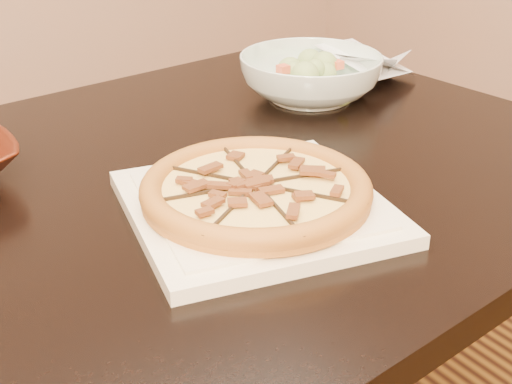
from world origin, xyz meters
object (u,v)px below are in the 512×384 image
at_px(pizza, 256,189).
at_px(salad_bowl, 310,77).
at_px(dining_table, 147,260).
at_px(plate, 256,206).

bearing_deg(pizza, salad_bowl, 43.16).
distance_m(dining_table, salad_bowl, 0.46).
relative_size(dining_table, pizza, 5.15).
bearing_deg(plate, pizza, 7.55).
bearing_deg(plate, dining_table, 121.65).
xyz_separation_m(dining_table, salad_bowl, (0.40, 0.16, 0.14)).
distance_m(dining_table, plate, 0.20).
relative_size(dining_table, salad_bowl, 5.85).
height_order(dining_table, pizza, pizza).
height_order(pizza, salad_bowl, salad_bowl).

